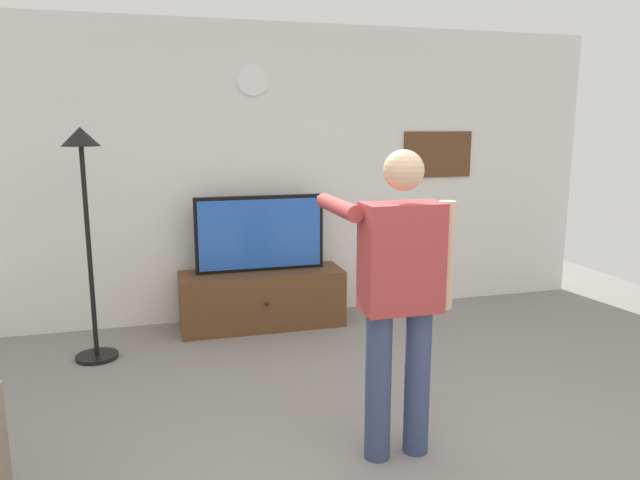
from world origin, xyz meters
TOP-DOWN VIEW (x-y plane):
  - back_wall at (0.00, 2.95)m, footprint 6.40×0.10m
  - tv_stand at (-0.22, 2.60)m, footprint 1.45×0.50m
  - television at (-0.22, 2.65)m, footprint 1.15×0.07m
  - wall_clock at (-0.22, 2.89)m, footprint 0.28×0.03m
  - framed_picture at (1.62, 2.90)m, footprint 0.72×0.04m
  - floor_lamp at (-1.60, 2.19)m, footprint 0.32×0.32m
  - person_standing_nearer_lamp at (0.12, 0.31)m, footprint 0.60×0.78m

SIDE VIEW (x-z plane):
  - tv_stand at x=-0.22m, z-range 0.00..0.51m
  - television at x=-0.22m, z-range 0.51..1.19m
  - person_standing_nearer_lamp at x=0.12m, z-range 0.11..1.79m
  - floor_lamp at x=-1.60m, z-range 0.38..2.17m
  - back_wall at x=0.00m, z-range 0.00..2.70m
  - framed_picture at x=1.62m, z-range 1.29..1.73m
  - wall_clock at x=-0.22m, z-range 2.05..2.33m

